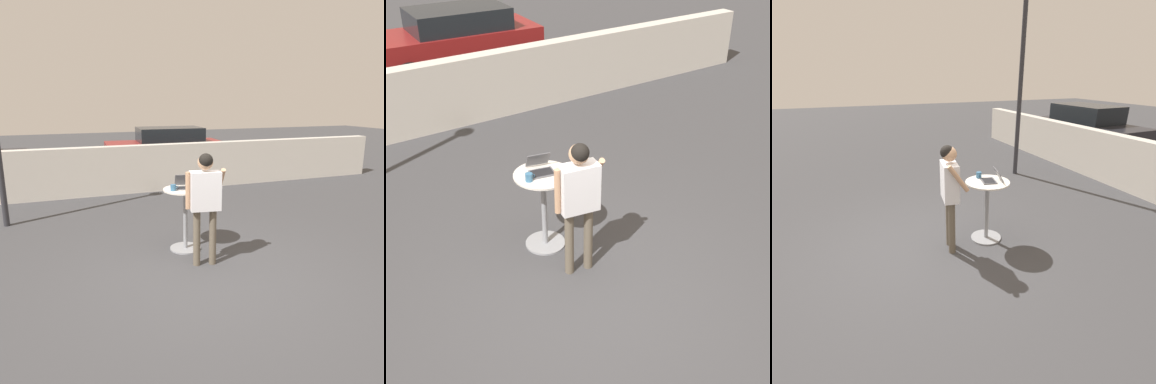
{
  "view_description": "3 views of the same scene",
  "coord_description": "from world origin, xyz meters",
  "views": [
    {
      "loc": [
        -1.96,
        -4.57,
        2.52
      ],
      "look_at": [
        -0.1,
        0.47,
        1.18
      ],
      "focal_mm": 35.0,
      "sensor_mm": 36.0,
      "label": 1
    },
    {
      "loc": [
        -2.81,
        -3.91,
        4.3
      ],
      "look_at": [
        0.25,
        0.69,
        0.96
      ],
      "focal_mm": 50.0,
      "sensor_mm": 36.0,
      "label": 2
    },
    {
      "loc": [
        4.2,
        -0.97,
        2.73
      ],
      "look_at": [
        0.07,
        0.7,
        0.96
      ],
      "focal_mm": 28.0,
      "sensor_mm": 36.0,
      "label": 3
    }
  ],
  "objects": [
    {
      "name": "laptop",
      "position": [
        0.04,
        1.21,
        1.12
      ],
      "size": [
        0.36,
        0.39,
        0.21
      ],
      "color": "#515156",
      "rests_on": "cafe_table"
    },
    {
      "name": "pavement_kerb",
      "position": [
        0.0,
        5.48,
        0.65
      ],
      "size": [
        15.91,
        0.35,
        1.3
      ],
      "color": "beige",
      "rests_on": "ground_plane"
    },
    {
      "name": "parked_car_near_street",
      "position": [
        1.85,
        8.52,
        0.79
      ],
      "size": [
        4.25,
        1.98,
        1.52
      ],
      "color": "maroon",
      "rests_on": "ground_plane"
    },
    {
      "name": "cafe_table",
      "position": [
        0.02,
        1.14,
        0.67
      ],
      "size": [
        0.74,
        0.74,
        1.07
      ],
      "color": "gray",
      "rests_on": "ground_plane"
    },
    {
      "name": "ground_plane",
      "position": [
        0.0,
        0.0,
        0.0
      ],
      "size": [
        50.0,
        50.0,
        0.0
      ],
      "primitive_type": "plane",
      "color": "#3D3D3F"
    },
    {
      "name": "standing_person",
      "position": [
        0.1,
        0.45,
        1.13
      ],
      "size": [
        0.63,
        0.36,
        1.75
      ],
      "color": "brown",
      "rests_on": "ground_plane"
    },
    {
      "name": "coffee_mug",
      "position": [
        -0.2,
        1.08,
        1.12
      ],
      "size": [
        0.13,
        0.09,
        0.1
      ],
      "color": "#336084",
      "rests_on": "cafe_table"
    }
  ]
}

